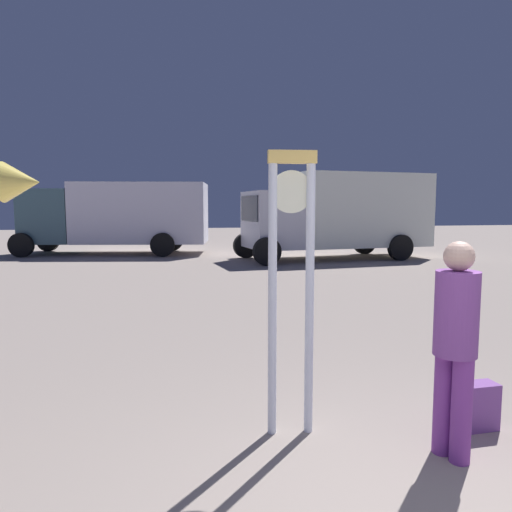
# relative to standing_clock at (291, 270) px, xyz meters

# --- Properties ---
(standing_clock) EXTENTS (0.39, 0.14, 2.28)m
(standing_clock) POSITION_rel_standing_clock_xyz_m (0.00, 0.00, 0.00)
(standing_clock) COLOR silver
(standing_clock) RESTS_ON ground_plane
(person_near_clock) EXTENTS (0.31, 0.31, 1.61)m
(person_near_clock) POSITION_rel_standing_clock_xyz_m (1.04, -0.65, -0.45)
(person_near_clock) COLOR purple
(person_near_clock) RESTS_ON ground_plane
(backpack) EXTENTS (0.30, 0.21, 0.39)m
(backpack) POSITION_rel_standing_clock_xyz_m (1.55, -0.29, -1.16)
(backpack) COLOR #7D4996
(backpack) RESTS_ON ground_plane
(box_truck_near) EXTENTS (6.96, 3.12, 3.03)m
(box_truck_near) POSITION_rel_standing_clock_xyz_m (5.66, 12.25, 0.30)
(box_truck_near) COLOR white
(box_truck_near) RESTS_ON ground_plane
(box_truck_far) EXTENTS (7.55, 3.87, 2.79)m
(box_truck_far) POSITION_rel_standing_clock_xyz_m (-2.20, 15.80, 0.21)
(box_truck_far) COLOR silver
(box_truck_far) RESTS_ON ground_plane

